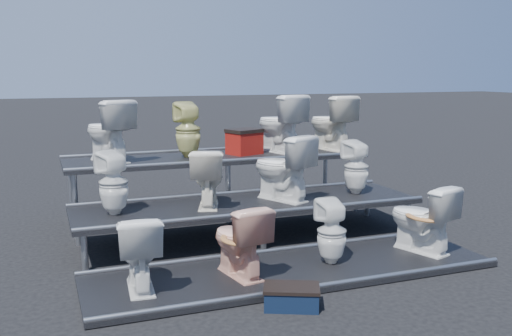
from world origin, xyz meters
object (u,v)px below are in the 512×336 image
object	(u,v)px
toilet_0	(139,251)
toilet_1	(239,240)
toilet_8	(108,131)
toilet_9	(188,130)
step_stool	(291,299)
toilet_3	(421,218)
toilet_10	(280,123)
red_crate	(244,143)
toilet_4	(113,183)
toilet_7	(356,167)
toilet_11	(331,123)
toilet_5	(208,178)
toilet_2	(332,232)
toilet_6	(282,167)

from	to	relation	value
toilet_0	toilet_1	xyz separation A→B (m)	(0.97, 0.00, 0.00)
toilet_1	toilet_8	xyz separation A→B (m)	(-0.92, 2.60, 0.85)
toilet_9	step_stool	xyz separation A→B (m)	(0.05, -3.38, -1.16)
toilet_3	toilet_10	distance (m)	2.80
toilet_3	red_crate	world-z (taller)	red_crate
toilet_4	toilet_8	size ratio (longest dim) A/B	0.87
toilet_7	toilet_11	size ratio (longest dim) A/B	0.85
toilet_4	toilet_5	size ratio (longest dim) A/B	1.04
toilet_3	toilet_11	bearing A→B (deg)	-113.63
toilet_2	toilet_9	xyz separation A→B (m)	(-0.86, 2.60, 0.85)
toilet_2	toilet_4	world-z (taller)	toilet_4
toilet_3	toilet_8	bearing A→B (deg)	-58.62
toilet_3	toilet_11	xyz separation A→B (m)	(0.24, 2.60, 0.83)
toilet_4	toilet_9	world-z (taller)	toilet_9
toilet_5	red_crate	distance (m)	1.62
toilet_0	toilet_11	distance (m)	4.33
toilet_3	toilet_6	xyz separation A→B (m)	(-1.12, 1.30, 0.43)
toilet_2	toilet_5	distance (m)	1.66
toilet_4	toilet_5	distance (m)	1.09
toilet_3	toilet_4	bearing A→B (deg)	-40.59
toilet_4	toilet_8	world-z (taller)	toilet_8
toilet_3	red_crate	distance (m)	2.91
toilet_10	toilet_11	world-z (taller)	toilet_10
toilet_6	toilet_7	world-z (taller)	toilet_6
toilet_7	toilet_5	bearing A→B (deg)	-8.09
toilet_4	toilet_10	distance (m)	2.91
toilet_5	toilet_0	bearing A→B (deg)	70.30
toilet_5	toilet_1	bearing A→B (deg)	106.12
toilet_9	red_crate	bearing A→B (deg)	174.65
toilet_8	toilet_10	size ratio (longest dim) A/B	0.97
toilet_8	step_stool	bearing A→B (deg)	87.21
toilet_6	toilet_7	distance (m)	1.06
red_crate	toilet_8	bearing A→B (deg)	159.47
toilet_11	toilet_3	bearing A→B (deg)	74.94
toilet_5	red_crate	xyz separation A→B (m)	(0.93, 1.31, 0.21)
toilet_9	toilet_10	xyz separation A→B (m)	(1.38, 0.00, 0.04)
toilet_5	toilet_7	world-z (taller)	toilet_7
toilet_2	toilet_5	bearing A→B (deg)	-51.63
toilet_1	step_stool	size ratio (longest dim) A/B	1.54
toilet_8	toilet_4	bearing A→B (deg)	64.04
toilet_7	toilet_9	xyz separation A→B (m)	(-1.91, 1.30, 0.43)
toilet_0	toilet_8	size ratio (longest dim) A/B	0.86
toilet_2	toilet_3	bearing A→B (deg)	-177.99
step_stool	toilet_3	bearing A→B (deg)	46.69
toilet_3	toilet_1	bearing A→B (deg)	-18.25
toilet_0	toilet_2	distance (m)	1.99
red_crate	step_stool	distance (m)	3.60
toilet_4	step_stool	bearing A→B (deg)	99.37
toilet_2	toilet_9	size ratio (longest dim) A/B	0.88
toilet_1	toilet_5	distance (m)	1.36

